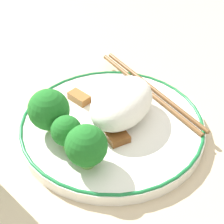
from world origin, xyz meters
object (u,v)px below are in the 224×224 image
Objects in this scene: plate at (112,126)px; broccoli_back_right at (86,146)px; broccoli_back_center at (66,131)px; chopsticks at (150,90)px; broccoli_back_left at (49,110)px.

broccoli_back_right is at bearing 8.29° from plate.
broccoli_back_right is at bearing 72.09° from broccoli_back_center.
plate is at bearing -9.21° from chopsticks.
broccoli_back_right is (0.03, 0.08, -0.00)m from broccoli_back_left.
chopsticks is (-0.15, 0.08, -0.03)m from broccoli_back_left.
plate is 0.10m from broccoli_back_right.
plate is 4.45× the size of broccoli_back_right.
plate is 5.26× the size of broccoli_back_center.
broccoli_back_center is at bearing -107.91° from broccoli_back_right.
broccoli_back_left is 1.09× the size of broccoli_back_right.
broccoli_back_center reaches higher than chopsticks.
chopsticks is at bearing 179.03° from broccoli_back_right.
plate is 1.17× the size of chopsticks.
broccoli_back_left is at bearing -113.38° from broccoli_back_center.
broccoli_back_right is 0.26× the size of chopsticks.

